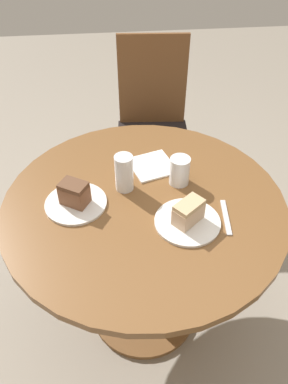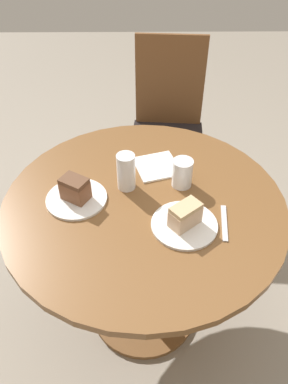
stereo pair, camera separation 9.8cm
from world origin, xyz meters
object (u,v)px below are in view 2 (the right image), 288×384
at_px(chair, 168,126).
at_px(cake_slice_far, 75,189).
at_px(plate_near, 184,225).
at_px(glass_water, 182,174).
at_px(plate_far, 77,199).
at_px(cake_slice_near, 185,215).
at_px(glass_lemonade, 126,173).

distance_m(chair, cake_slice_far, 1.01).
height_order(plate_near, cake_slice_far, cake_slice_far).
relative_size(chair, cake_slice_far, 8.56).
relative_size(cake_slice_far, glass_water, 1.04).
bearing_deg(plate_far, chair, 65.73).
relative_size(cake_slice_near, glass_water, 1.08).
bearing_deg(cake_slice_far, glass_water, 11.78).
bearing_deg(glass_water, chair, 89.72).
distance_m(cake_slice_near, cake_slice_far, 0.41).
distance_m(chair, glass_water, 0.85).
height_order(plate_far, cake_slice_far, cake_slice_far).
distance_m(glass_lemonade, glass_water, 0.21).
height_order(cake_slice_near, glass_water, glass_water).
height_order(cake_slice_near, cake_slice_far, cake_slice_far).
xyz_separation_m(plate_near, cake_slice_far, (-0.38, 0.14, 0.05)).
distance_m(cake_slice_far, glass_water, 0.40).
bearing_deg(glass_lemonade, chair, 75.16).
relative_size(chair, plate_far, 4.46).
bearing_deg(cake_slice_far, plate_near, -19.39).
bearing_deg(glass_lemonade, cake_slice_near, -45.63).
bearing_deg(plate_near, plate_far, 160.61).
height_order(cake_slice_far, glass_lemonade, glass_lemonade).
distance_m(plate_far, cake_slice_far, 0.05).
xyz_separation_m(chair, glass_water, (-0.00, -0.80, 0.28)).
bearing_deg(cake_slice_far, cake_slice_near, -19.39).
bearing_deg(plate_far, glass_lemonade, 21.27).
height_order(plate_far, cake_slice_near, cake_slice_near).
bearing_deg(cake_slice_near, chair, 89.29).
bearing_deg(plate_near, glass_water, 87.72).
distance_m(chair, glass_lemonade, 0.89).
height_order(chair, glass_water, chair).
distance_m(plate_far, glass_lemonade, 0.20).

